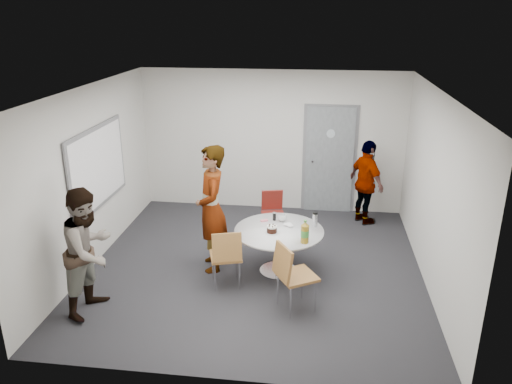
# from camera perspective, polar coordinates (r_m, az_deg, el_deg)

# --- Properties ---
(floor) EXTENTS (5.00, 5.00, 0.00)m
(floor) POSITION_cam_1_polar(r_m,az_deg,el_deg) (7.75, -0.08, -8.56)
(floor) COLOR black
(floor) RESTS_ON ground
(ceiling) EXTENTS (5.00, 5.00, 0.00)m
(ceiling) POSITION_cam_1_polar(r_m,az_deg,el_deg) (6.88, -0.09, 11.57)
(ceiling) COLOR silver
(ceiling) RESTS_ON wall_back
(wall_back) EXTENTS (5.00, 0.00, 5.00)m
(wall_back) POSITION_cam_1_polar(r_m,az_deg,el_deg) (9.58, 1.86, 5.81)
(wall_back) COLOR silver
(wall_back) RESTS_ON floor
(wall_left) EXTENTS (0.00, 5.00, 5.00)m
(wall_left) POSITION_cam_1_polar(r_m,az_deg,el_deg) (7.91, -18.36, 1.62)
(wall_left) COLOR silver
(wall_left) RESTS_ON floor
(wall_right) EXTENTS (0.00, 5.00, 5.00)m
(wall_right) POSITION_cam_1_polar(r_m,az_deg,el_deg) (7.33, 19.68, 0.02)
(wall_right) COLOR silver
(wall_right) RESTS_ON floor
(wall_front) EXTENTS (5.00, 0.00, 5.00)m
(wall_front) POSITION_cam_1_polar(r_m,az_deg,el_deg) (4.94, -3.88, -8.66)
(wall_front) COLOR silver
(wall_front) RESTS_ON floor
(door) EXTENTS (1.02, 0.17, 2.12)m
(door) POSITION_cam_1_polar(r_m,az_deg,el_deg) (9.61, 8.38, 3.64)
(door) COLOR slate
(door) RESTS_ON wall_back
(whiteboard) EXTENTS (0.04, 1.90, 1.25)m
(whiteboard) POSITION_cam_1_polar(r_m,az_deg,el_deg) (8.03, -17.59, 2.74)
(whiteboard) COLOR slate
(whiteboard) RESTS_ON wall_left
(table) EXTENTS (1.31, 1.31, 1.02)m
(table) POSITION_cam_1_polar(r_m,az_deg,el_deg) (7.36, 2.89, -5.01)
(table) COLOR silver
(table) RESTS_ON floor
(chair_near_left) EXTENTS (0.53, 0.56, 0.89)m
(chair_near_left) POSITION_cam_1_polar(r_m,az_deg,el_deg) (6.98, -3.42, -7.01)
(chair_near_left) COLOR brown
(chair_near_left) RESTS_ON floor
(chair_near_right) EXTENTS (0.65, 0.63, 0.95)m
(chair_near_right) POSITION_cam_1_polar(r_m,az_deg,el_deg) (6.47, 3.98, -8.99)
(chair_near_right) COLOR brown
(chair_near_right) RESTS_ON floor
(chair_far) EXTENTS (0.46, 0.49, 0.81)m
(chair_far) POSITION_cam_1_polar(r_m,az_deg,el_deg) (8.59, 1.93, -1.99)
(chair_far) COLOR maroon
(chair_far) RESTS_ON floor
(person_main) EXTENTS (0.64, 0.80, 1.92)m
(person_main) POSITION_cam_1_polar(r_m,az_deg,el_deg) (7.38, -5.10, -1.93)
(person_main) COLOR #A5C6EA
(person_main) RESTS_ON floor
(person_left) EXTENTS (0.79, 0.93, 1.69)m
(person_left) POSITION_cam_1_polar(r_m,az_deg,el_deg) (6.72, -18.53, -6.39)
(person_left) COLOR white
(person_left) RESTS_ON floor
(person_right) EXTENTS (0.80, 0.98, 1.56)m
(person_right) POSITION_cam_1_polar(r_m,az_deg,el_deg) (9.22, 12.51, 1.05)
(person_right) COLOR black
(person_right) RESTS_ON floor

